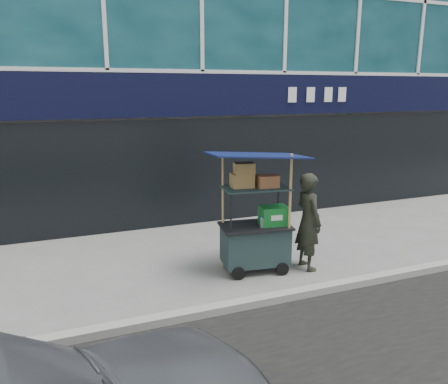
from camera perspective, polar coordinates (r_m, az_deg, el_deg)
name	(u,v)px	position (r m, az deg, el deg)	size (l,w,h in m)	color
ground	(286,293)	(6.91, 8.10, -12.88)	(80.00, 80.00, 0.00)	slate
curb	(293,295)	(6.73, 8.98, -13.10)	(80.00, 0.18, 0.12)	gray
vendor_cart	(256,229)	(7.40, 4.23, -4.88)	(1.67, 1.28, 2.08)	#1A2A2C
vendor_man	(308,221)	(7.57, 10.95, -3.79)	(0.61, 0.40, 1.68)	black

